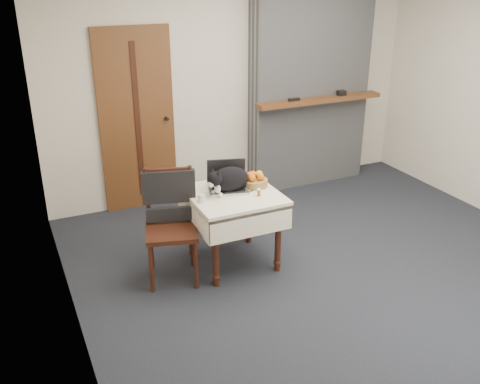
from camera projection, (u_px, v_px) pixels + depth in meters
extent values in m
plane|color=black|center=(325.00, 261.00, 5.01)|extent=(4.50, 4.50, 0.00)
cube|color=beige|center=(236.00, 83.00, 6.17)|extent=(4.50, 0.02, 2.60)
cube|color=beige|center=(57.00, 167.00, 3.63)|extent=(0.02, 4.00, 2.60)
cube|color=brown|center=(137.00, 121.00, 5.80)|extent=(0.82, 0.05, 2.00)
cube|color=#36180E|center=(138.00, 122.00, 5.78)|extent=(0.06, 0.01, 1.70)
cylinder|color=black|center=(167.00, 119.00, 5.89)|extent=(0.04, 0.06, 0.04)
cube|color=gray|center=(310.00, 79.00, 6.39)|extent=(1.50, 0.30, 2.60)
cube|color=brown|center=(320.00, 100.00, 6.27)|extent=(1.62, 0.18, 0.05)
cube|color=black|center=(294.00, 100.00, 6.12)|extent=(0.14, 0.04, 0.03)
cube|color=black|center=(341.00, 93.00, 6.37)|extent=(0.10, 0.07, 0.06)
cylinder|color=#36180E|center=(216.00, 253.00, 4.52)|extent=(0.06, 0.06, 0.64)
sphere|color=#36180E|center=(216.00, 277.00, 4.61)|extent=(0.07, 0.07, 0.07)
cylinder|color=#36180E|center=(278.00, 239.00, 4.75)|extent=(0.06, 0.06, 0.64)
sphere|color=#36180E|center=(277.00, 262.00, 4.84)|extent=(0.07, 0.07, 0.07)
cylinder|color=#36180E|center=(191.00, 224.00, 5.02)|extent=(0.06, 0.06, 0.64)
sphere|color=#36180E|center=(192.00, 247.00, 5.11)|extent=(0.07, 0.07, 0.07)
cylinder|color=#36180E|center=(249.00, 213.00, 5.25)|extent=(0.06, 0.06, 0.64)
sphere|color=#36180E|center=(249.00, 234.00, 5.35)|extent=(0.07, 0.07, 0.07)
cube|color=white|center=(233.00, 196.00, 4.75)|extent=(0.78, 0.78, 0.06)
cube|color=white|center=(252.00, 225.00, 4.47)|extent=(0.78, 0.01, 0.22)
cube|color=white|center=(217.00, 192.00, 5.11)|extent=(0.78, 0.01, 0.22)
cube|color=white|center=(193.00, 215.00, 4.64)|extent=(0.01, 0.78, 0.22)
cube|color=white|center=(271.00, 200.00, 4.94)|extent=(0.01, 0.78, 0.22)
cube|color=#B7B7BC|center=(228.00, 190.00, 4.78)|extent=(0.40, 0.33, 0.02)
cube|color=black|center=(228.00, 188.00, 4.77)|extent=(0.32, 0.24, 0.00)
cube|color=black|center=(226.00, 171.00, 4.86)|extent=(0.35, 0.16, 0.24)
cube|color=#98C2DF|center=(226.00, 171.00, 4.86)|extent=(0.32, 0.14, 0.21)
ellipsoid|color=black|center=(229.00, 179.00, 4.74)|extent=(0.41, 0.32, 0.23)
ellipsoid|color=black|center=(238.00, 178.00, 4.82)|extent=(0.24, 0.26, 0.18)
sphere|color=black|center=(215.00, 179.00, 4.60)|extent=(0.17, 0.17, 0.13)
ellipsoid|color=white|center=(211.00, 184.00, 4.58)|extent=(0.08, 0.08, 0.06)
ellipsoid|color=white|center=(217.00, 188.00, 4.66)|extent=(0.08, 0.09, 0.09)
cone|color=black|center=(218.00, 173.00, 4.55)|extent=(0.06, 0.06, 0.05)
cone|color=black|center=(212.00, 171.00, 4.60)|extent=(0.06, 0.06, 0.05)
cylinder|color=black|center=(250.00, 185.00, 4.84)|extent=(0.19, 0.04, 0.04)
sphere|color=white|center=(221.00, 195.00, 4.64)|extent=(0.04, 0.04, 0.04)
sphere|color=white|center=(214.00, 192.00, 4.70)|extent=(0.04, 0.04, 0.04)
cylinder|color=silver|center=(202.00, 198.00, 4.55)|extent=(0.06, 0.06, 0.07)
cylinder|color=#954812|center=(259.00, 193.00, 4.67)|extent=(0.03, 0.03, 0.05)
cylinder|color=white|center=(259.00, 189.00, 4.66)|extent=(0.03, 0.03, 0.01)
cylinder|color=olive|center=(255.00, 183.00, 4.88)|extent=(0.23, 0.23, 0.06)
sphere|color=orange|center=(252.00, 178.00, 4.81)|extent=(0.07, 0.07, 0.07)
sphere|color=orange|center=(261.00, 177.00, 4.84)|extent=(0.07, 0.07, 0.07)
sphere|color=orange|center=(253.00, 174.00, 4.89)|extent=(0.07, 0.07, 0.07)
sphere|color=yellow|center=(259.00, 174.00, 4.90)|extent=(0.07, 0.07, 0.07)
sphere|color=orange|center=(250.00, 175.00, 4.87)|extent=(0.07, 0.07, 0.07)
cube|color=black|center=(250.00, 187.00, 4.85)|extent=(0.15, 0.04, 0.01)
cube|color=#36180E|center=(171.00, 231.00, 4.57)|extent=(0.54, 0.54, 0.04)
cylinder|color=#36180E|center=(151.00, 268.00, 4.46)|extent=(0.04, 0.04, 0.47)
cylinder|color=#36180E|center=(196.00, 264.00, 4.52)|extent=(0.04, 0.04, 0.47)
cylinder|color=#36180E|center=(151.00, 246.00, 4.80)|extent=(0.04, 0.04, 0.47)
cylinder|color=#36180E|center=(193.00, 243.00, 4.86)|extent=(0.04, 0.04, 0.47)
cylinder|color=#36180E|center=(147.00, 196.00, 4.61)|extent=(0.04, 0.04, 0.52)
cylinder|color=#36180E|center=(191.00, 194.00, 4.66)|extent=(0.04, 0.04, 0.52)
cube|color=#36180E|center=(168.00, 184.00, 4.60)|extent=(0.37, 0.13, 0.29)
cube|color=black|center=(169.00, 187.00, 4.59)|extent=(0.46, 0.18, 0.29)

